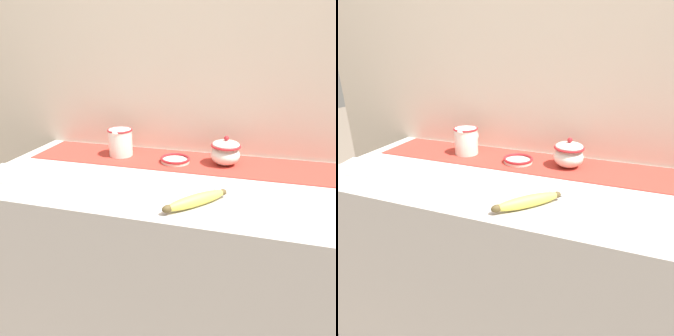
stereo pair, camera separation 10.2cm
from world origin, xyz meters
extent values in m
cube|color=#B7B2AD|center=(0.00, 0.00, 0.44)|extent=(1.45, 0.61, 0.88)
cube|color=beige|center=(0.00, 0.33, 1.20)|extent=(2.25, 0.04, 2.40)
cube|color=#B23328|center=(0.00, 0.17, 0.88)|extent=(1.33, 0.25, 0.00)
cylinder|color=white|center=(-0.31, 0.17, 0.94)|extent=(0.10, 0.10, 0.11)
torus|color=#A31E23|center=(-0.31, 0.17, 0.99)|extent=(0.11, 0.11, 0.01)
torus|color=white|center=(-0.31, 0.23, 0.95)|extent=(0.06, 0.01, 0.06)
ellipsoid|color=white|center=(-0.31, 0.12, 0.99)|extent=(0.03, 0.02, 0.02)
ellipsoid|color=white|center=(0.13, 0.17, 0.92)|extent=(0.11, 0.11, 0.08)
torus|color=#A31E23|center=(0.13, 0.17, 0.96)|extent=(0.12, 0.12, 0.01)
ellipsoid|color=white|center=(0.13, 0.17, 0.96)|extent=(0.10, 0.10, 0.03)
sphere|color=#A31E23|center=(0.13, 0.17, 0.99)|extent=(0.02, 0.02, 0.02)
cylinder|color=white|center=(-0.06, 0.15, 0.89)|extent=(0.11, 0.11, 0.01)
torus|color=#A31E23|center=(-0.06, 0.15, 0.90)|extent=(0.12, 0.12, 0.01)
ellipsoid|color=#DBCC4C|center=(0.08, -0.19, 0.90)|extent=(0.18, 0.18, 0.04)
ellipsoid|color=brown|center=(0.01, -0.26, 0.90)|extent=(0.04, 0.04, 0.02)
ellipsoid|color=brown|center=(0.15, -0.12, 0.90)|extent=(0.03, 0.03, 0.02)
cube|color=silver|center=(0.08, -0.03, 0.88)|extent=(0.11, 0.08, 0.00)
ellipsoid|color=silver|center=(0.15, -0.08, 0.88)|extent=(0.05, 0.04, 0.01)
cube|color=silver|center=(-0.61, -0.13, 0.89)|extent=(0.20, 0.20, 0.01)
camera|label=1|loc=(0.20, -0.96, 1.31)|focal=32.00mm
camera|label=2|loc=(0.29, -0.93, 1.31)|focal=32.00mm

